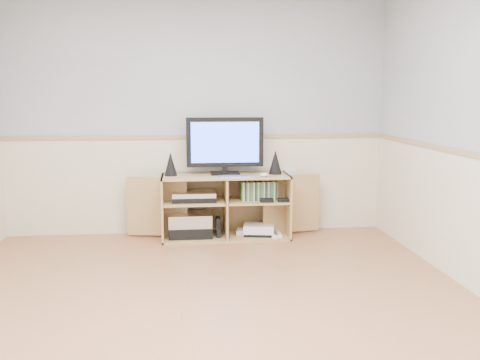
# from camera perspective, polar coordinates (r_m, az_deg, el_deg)

# --- Properties ---
(room) EXTENTS (4.04, 4.54, 2.54)m
(room) POSITION_cam_1_polar(r_m,az_deg,el_deg) (3.52, -4.74, 5.14)
(room) COLOR tan
(room) RESTS_ON ground
(media_cabinet) EXTENTS (2.03, 0.49, 0.65)m
(media_cabinet) POSITION_cam_1_polar(r_m,az_deg,el_deg) (5.55, -1.59, -2.62)
(media_cabinet) COLOR tan
(media_cabinet) RESTS_ON floor
(monitor) EXTENTS (0.79, 0.18, 0.58)m
(monitor) POSITION_cam_1_polar(r_m,az_deg,el_deg) (5.45, -1.61, 3.88)
(monitor) COLOR black
(monitor) RESTS_ON media_cabinet
(speaker_left) EXTENTS (0.13, 0.13, 0.24)m
(speaker_left) POSITION_cam_1_polar(r_m,az_deg,el_deg) (5.43, -7.42, 1.71)
(speaker_left) COLOR black
(speaker_left) RESTS_ON media_cabinet
(speaker_right) EXTENTS (0.13, 0.13, 0.25)m
(speaker_right) POSITION_cam_1_polar(r_m,az_deg,el_deg) (5.51, 3.79, 1.93)
(speaker_right) COLOR black
(speaker_right) RESTS_ON media_cabinet
(keyboard) EXTENTS (0.32, 0.13, 0.01)m
(keyboard) POSITION_cam_1_polar(r_m,az_deg,el_deg) (5.31, -0.55, 0.39)
(keyboard) COLOR silver
(keyboard) RESTS_ON media_cabinet
(mouse) EXTENTS (0.11, 0.09, 0.04)m
(mouse) POSITION_cam_1_polar(r_m,az_deg,el_deg) (5.35, 2.58, 0.57)
(mouse) COLOR white
(mouse) RESTS_ON media_cabinet
(av_components) EXTENTS (0.52, 0.32, 0.47)m
(av_components) POSITION_cam_1_polar(r_m,az_deg,el_deg) (5.51, -5.15, -3.97)
(av_components) COLOR black
(av_components) RESTS_ON media_cabinet
(game_consoles) EXTENTS (0.46, 0.31, 0.11)m
(game_consoles) POSITION_cam_1_polar(r_m,az_deg,el_deg) (5.58, 1.90, -5.33)
(game_consoles) COLOR white
(game_consoles) RESTS_ON media_cabinet
(game_cases) EXTENTS (0.38, 0.14, 0.19)m
(game_cases) POSITION_cam_1_polar(r_m,az_deg,el_deg) (5.49, 2.05, -1.14)
(game_cases) COLOR #3F8C3F
(game_cases) RESTS_ON media_cabinet
(wall_outlet) EXTENTS (0.12, 0.03, 0.12)m
(wall_outlet) POSITION_cam_1_polar(r_m,az_deg,el_deg) (5.80, 5.33, 0.52)
(wall_outlet) COLOR white
(wall_outlet) RESTS_ON wall_back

